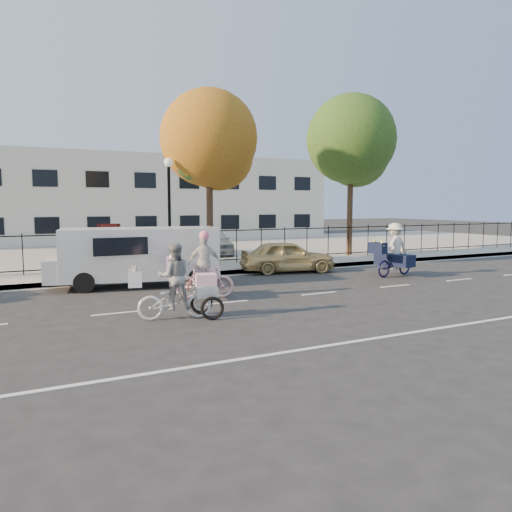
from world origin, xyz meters
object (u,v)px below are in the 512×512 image
lamppost (169,193)px  unicorn_bike (203,273)px  bull_bike (394,255)px  gold_sedan (288,256)px  white_van (138,254)px  lot_car_d (213,242)px  zebra_trike (175,290)px

lamppost → unicorn_bike: (-0.86, -5.90, -2.40)m
bull_bike → gold_sedan: bull_bike is taller
bull_bike → white_van: bull_bike is taller
lot_car_d → gold_sedan: bearing=-75.7°
lamppost → bull_bike: size_ratio=1.97×
bull_bike → gold_sedan: (-2.99, 2.71, -0.17)m
bull_bike → lot_car_d: 9.81m
lamppost → zebra_trike: bearing=-106.5°
bull_bike → gold_sedan: 4.04m
lamppost → white_van: (-2.02, -3.00, -2.06)m
bull_bike → white_van: size_ratio=0.39×
lamppost → gold_sedan: size_ratio=1.18×
white_van → bull_bike: bearing=-1.1°
zebra_trike → bull_bike: bull_bike is taller
lamppost → bull_bike: 8.96m
bull_bike → gold_sedan: size_ratio=0.60×
lamppost → lot_car_d: 5.92m
zebra_trike → unicorn_bike: size_ratio=1.06×
bull_bike → unicorn_bike: bearing=85.1°
lot_car_d → unicorn_bike: bearing=-104.0°
bull_bike → white_van: 9.30m
white_van → gold_sedan: 6.14m
unicorn_bike → bull_bike: (7.91, 0.88, 0.08)m
lamppost → white_van: size_ratio=0.76×
lamppost → white_van: bearing=-124.0°
lamppost → lot_car_d: size_ratio=1.16×
zebra_trike → lot_car_d: size_ratio=0.56×
gold_sedan → white_van: bearing=109.3°
unicorn_bike → bull_bike: size_ratio=0.90×
lamppost → zebra_trike: (-2.38, -8.02, -2.42)m
white_van → lot_car_d: (5.55, 7.15, -0.27)m
unicorn_bike → gold_sedan: bearing=-37.7°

